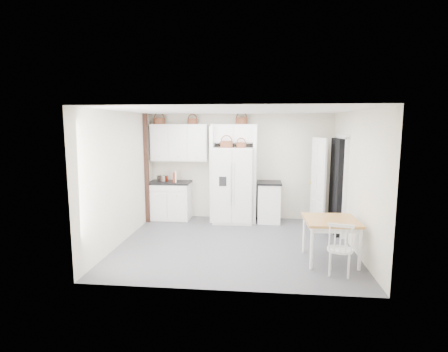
# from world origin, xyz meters

# --- Properties ---
(floor) EXTENTS (4.50, 4.50, 0.00)m
(floor) POSITION_xyz_m (0.00, 0.00, 0.00)
(floor) COLOR #494956
(floor) RESTS_ON ground
(ceiling) EXTENTS (4.50, 4.50, 0.00)m
(ceiling) POSITION_xyz_m (0.00, 0.00, 2.60)
(ceiling) COLOR white
(ceiling) RESTS_ON wall_back
(wall_back) EXTENTS (4.50, 0.00, 4.50)m
(wall_back) POSITION_xyz_m (0.00, 2.00, 1.30)
(wall_back) COLOR beige
(wall_back) RESTS_ON floor
(wall_left) EXTENTS (0.00, 4.00, 4.00)m
(wall_left) POSITION_xyz_m (-2.25, 0.00, 1.30)
(wall_left) COLOR beige
(wall_left) RESTS_ON floor
(wall_right) EXTENTS (0.00, 4.00, 4.00)m
(wall_right) POSITION_xyz_m (2.25, 0.00, 1.30)
(wall_right) COLOR beige
(wall_right) RESTS_ON floor
(refrigerator) EXTENTS (0.93, 0.75, 1.81)m
(refrigerator) POSITION_xyz_m (-0.15, 1.61, 0.90)
(refrigerator) COLOR white
(refrigerator) RESTS_ON floor
(base_cab_left) EXTENTS (0.98, 0.62, 0.90)m
(base_cab_left) POSITION_xyz_m (-1.73, 1.70, 0.45)
(base_cab_left) COLOR white
(base_cab_left) RESTS_ON floor
(base_cab_right) EXTENTS (0.53, 0.64, 0.94)m
(base_cab_right) POSITION_xyz_m (0.71, 1.70, 0.47)
(base_cab_right) COLOR white
(base_cab_right) RESTS_ON floor
(dining_table) EXTENTS (0.91, 0.91, 0.74)m
(dining_table) POSITION_xyz_m (1.70, -0.71, 0.37)
(dining_table) COLOR #9D5E2C
(dining_table) RESTS_ON floor
(windsor_chair) EXTENTS (0.47, 0.44, 0.81)m
(windsor_chair) POSITION_xyz_m (1.74, -1.27, 0.40)
(windsor_chair) COLOR white
(windsor_chair) RESTS_ON floor
(counter_left) EXTENTS (1.02, 0.66, 0.04)m
(counter_left) POSITION_xyz_m (-1.73, 1.70, 0.93)
(counter_left) COLOR black
(counter_left) RESTS_ON base_cab_left
(counter_right) EXTENTS (0.57, 0.68, 0.04)m
(counter_right) POSITION_xyz_m (0.71, 1.70, 0.96)
(counter_right) COLOR black
(counter_right) RESTS_ON base_cab_right
(toaster) EXTENTS (0.27, 0.21, 0.17)m
(toaster) POSITION_xyz_m (-1.89, 1.60, 1.03)
(toaster) COLOR silver
(toaster) RESTS_ON counter_left
(cookbook_red) EXTENTS (0.05, 0.16, 0.24)m
(cookbook_red) POSITION_xyz_m (-1.61, 1.62, 1.07)
(cookbook_red) COLOR #B9210A
(cookbook_red) RESTS_ON counter_left
(cookbook_cream) EXTENTS (0.08, 0.18, 0.26)m
(cookbook_cream) POSITION_xyz_m (-1.57, 1.62, 1.08)
(cookbook_cream) COLOR silver
(cookbook_cream) RESTS_ON counter_left
(basket_upper_a) EXTENTS (0.28, 0.28, 0.16)m
(basket_upper_a) POSITION_xyz_m (-2.00, 1.83, 2.43)
(basket_upper_a) COLOR #552C19
(basket_upper_a) RESTS_ON upper_cabinet
(basket_upper_c) EXTENTS (0.24, 0.24, 0.14)m
(basket_upper_c) POSITION_xyz_m (-1.17, 1.83, 2.42)
(basket_upper_c) COLOR #552C19
(basket_upper_c) RESTS_ON upper_cabinet
(basket_bridge_b) EXTENTS (0.29, 0.29, 0.16)m
(basket_bridge_b) POSITION_xyz_m (0.03, 1.83, 2.43)
(basket_bridge_b) COLOR #552C19
(basket_bridge_b) RESTS_ON bridge_cabinet
(basket_fridge_a) EXTENTS (0.29, 0.29, 0.16)m
(basket_fridge_a) POSITION_xyz_m (-0.31, 1.51, 1.88)
(basket_fridge_a) COLOR #552C19
(basket_fridge_a) RESTS_ON refrigerator
(basket_fridge_b) EXTENTS (0.23, 0.23, 0.12)m
(basket_fridge_b) POSITION_xyz_m (0.04, 1.51, 1.87)
(basket_fridge_b) COLOR #552C19
(basket_fridge_b) RESTS_ON refrigerator
(upper_cabinet) EXTENTS (1.40, 0.34, 0.90)m
(upper_cabinet) POSITION_xyz_m (-1.50, 1.83, 1.90)
(upper_cabinet) COLOR white
(upper_cabinet) RESTS_ON wall_back
(bridge_cabinet) EXTENTS (1.12, 0.34, 0.45)m
(bridge_cabinet) POSITION_xyz_m (-0.15, 1.83, 2.12)
(bridge_cabinet) COLOR white
(bridge_cabinet) RESTS_ON wall_back
(fridge_panel_left) EXTENTS (0.08, 0.60, 2.30)m
(fridge_panel_left) POSITION_xyz_m (-0.66, 1.70, 1.15)
(fridge_panel_left) COLOR white
(fridge_panel_left) RESTS_ON floor
(fridge_panel_right) EXTENTS (0.08, 0.60, 2.30)m
(fridge_panel_right) POSITION_xyz_m (0.36, 1.70, 1.15)
(fridge_panel_right) COLOR white
(fridge_panel_right) RESTS_ON floor
(trim_post) EXTENTS (0.09, 0.09, 2.60)m
(trim_post) POSITION_xyz_m (-2.20, 1.35, 1.30)
(trim_post) COLOR black
(trim_post) RESTS_ON floor
(doorway_void) EXTENTS (0.18, 0.85, 2.05)m
(doorway_void) POSITION_xyz_m (2.16, 1.00, 1.02)
(doorway_void) COLOR black
(doorway_void) RESTS_ON floor
(door_slab) EXTENTS (0.21, 0.79, 2.05)m
(door_slab) POSITION_xyz_m (1.80, 1.33, 1.02)
(door_slab) COLOR white
(door_slab) RESTS_ON floor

